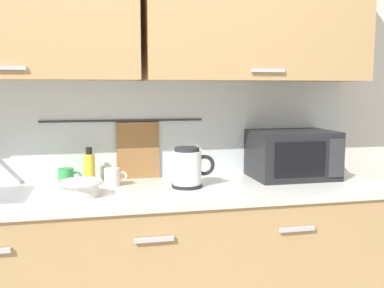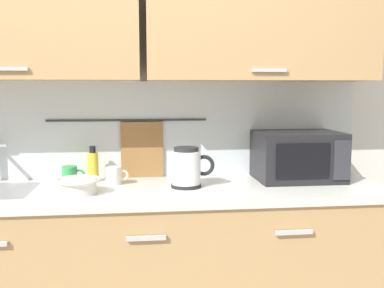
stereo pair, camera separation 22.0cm
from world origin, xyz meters
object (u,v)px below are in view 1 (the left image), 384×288
object	(u,v)px
microwave	(292,154)
mug_near_sink	(67,177)
mug_by_kettle	(113,177)
dish_soap_bottle	(89,168)
electric_kettle	(188,168)
mixing_bowl	(80,187)

from	to	relation	value
microwave	mug_near_sink	distance (m)	1.25
microwave	mug_by_kettle	xyz separation A→B (m)	(-1.01, -0.01, -0.09)
dish_soap_bottle	mug_near_sink	xyz separation A→B (m)	(-0.12, -0.05, -0.04)
mug_by_kettle	microwave	bearing A→B (deg)	0.37
dish_soap_bottle	microwave	bearing A→B (deg)	-4.34
electric_kettle	dish_soap_bottle	xyz separation A→B (m)	(-0.50, 0.20, -0.01)
microwave	electric_kettle	world-z (taller)	microwave
dish_soap_bottle	mixing_bowl	distance (m)	0.29
mug_near_sink	mixing_bowl	size ratio (longest dim) A/B	0.56
microwave	mixing_bowl	xyz separation A→B (m)	(-1.17, -0.20, -0.09)
dish_soap_bottle	mixing_bowl	world-z (taller)	dish_soap_bottle
mug_near_sink	mug_by_kettle	xyz separation A→B (m)	(0.24, -0.05, 0.00)
dish_soap_bottle	mug_near_sink	world-z (taller)	dish_soap_bottle
electric_kettle	dish_soap_bottle	distance (m)	0.54
mug_near_sink	dish_soap_bottle	bearing A→B (deg)	21.22
electric_kettle	dish_soap_bottle	world-z (taller)	electric_kettle
microwave	mug_by_kettle	distance (m)	1.02
mug_near_sink	mixing_bowl	bearing A→B (deg)	-72.39
electric_kettle	mug_by_kettle	distance (m)	0.40
mixing_bowl	mug_by_kettle	distance (m)	0.25
electric_kettle	mug_near_sink	xyz separation A→B (m)	(-0.61, 0.15, -0.05)
microwave	mixing_bowl	world-z (taller)	microwave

